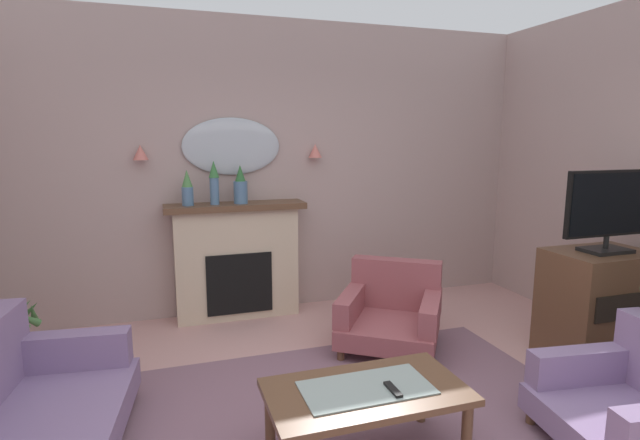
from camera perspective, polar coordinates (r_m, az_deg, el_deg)
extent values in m
cube|color=#B29993|center=(5.08, -5.92, 6.09)|extent=(6.60, 0.10, 2.97)
cube|color=#7F5B6B|center=(3.30, 4.22, -23.26)|extent=(3.20, 2.40, 0.01)
cube|color=beige|center=(4.96, -9.72, -5.04)|extent=(1.20, 0.28, 1.10)
cube|color=black|center=(4.91, -9.49, -7.25)|extent=(0.64, 0.12, 0.60)
cube|color=brown|center=(4.82, -9.88, 1.58)|extent=(1.36, 0.36, 0.06)
cylinder|color=#4C7093|center=(4.75, -15.27, 2.70)|extent=(0.11, 0.11, 0.18)
cone|color=#4C8447|center=(4.73, -15.36, 4.73)|extent=(0.10, 0.10, 0.16)
cylinder|color=#4C7093|center=(4.76, -12.29, 3.33)|extent=(0.09, 0.09, 0.26)
cone|color=#38753D|center=(4.74, -12.38, 5.85)|extent=(0.10, 0.10, 0.16)
cylinder|color=#4C7093|center=(4.79, -9.30, 3.22)|extent=(0.13, 0.13, 0.22)
cone|color=#2D6633|center=(4.78, -9.36, 5.48)|extent=(0.10, 0.10, 0.16)
ellipsoid|color=#B2BCC6|center=(4.93, -10.33, 8.51)|extent=(0.96, 0.06, 0.56)
cone|color=#D17066|center=(4.84, -20.34, 7.45)|extent=(0.14, 0.14, 0.14)
cone|color=#D17066|center=(5.07, -0.57, 8.13)|extent=(0.14, 0.14, 0.14)
cube|color=brown|center=(2.84, 5.44, -19.43)|extent=(1.10, 0.60, 0.04)
cube|color=#8C9E99|center=(2.83, 5.45, -19.01)|extent=(0.72, 0.36, 0.01)
cylinder|color=brown|center=(2.98, 16.83, -23.17)|extent=(0.06, 0.06, 0.40)
cylinder|color=brown|center=(3.02, -5.89, -22.36)|extent=(0.06, 0.06, 0.40)
cylinder|color=brown|center=(3.33, 11.85, -19.24)|extent=(0.06, 0.06, 0.40)
cube|color=black|center=(2.80, 8.57, -19.13)|extent=(0.04, 0.16, 0.02)
cube|color=gray|center=(3.73, -27.25, -13.45)|extent=(0.77, 0.25, 0.24)
cylinder|color=brown|center=(3.79, -21.66, -18.51)|extent=(0.07, 0.07, 0.10)
cylinder|color=brown|center=(3.97, -31.84, -17.97)|extent=(0.07, 0.07, 0.10)
cube|color=#934C51|center=(4.30, 8.14, -12.55)|extent=(1.11, 1.11, 0.16)
cube|color=#934C51|center=(4.51, 8.92, -7.36)|extent=(0.75, 0.59, 0.45)
cube|color=#934C51|center=(4.29, 3.65, -9.79)|extent=(0.53, 0.67, 0.22)
cube|color=#934C51|center=(4.19, 12.88, -10.48)|extent=(0.53, 0.67, 0.22)
cylinder|color=brown|center=(4.10, 2.46, -15.54)|extent=(0.06, 0.06, 0.10)
cylinder|color=brown|center=(4.01, 12.32, -16.43)|extent=(0.06, 0.06, 0.10)
cylinder|color=brown|center=(4.71, 4.58, -12.13)|extent=(0.06, 0.06, 0.10)
cylinder|color=brown|center=(4.63, 13.05, -12.78)|extent=(0.06, 0.06, 0.10)
cube|color=gray|center=(3.48, 31.93, -19.61)|extent=(0.90, 0.90, 0.16)
cube|color=gray|center=(3.62, 28.50, -14.77)|extent=(0.73, 0.23, 0.22)
cylinder|color=brown|center=(3.58, 23.52, -20.45)|extent=(0.06, 0.06, 0.10)
cylinder|color=brown|center=(3.97, 32.13, -18.05)|extent=(0.06, 0.06, 0.10)
cube|color=brown|center=(4.60, 29.79, -8.68)|extent=(0.80, 0.56, 0.90)
cube|color=black|center=(4.40, 32.65, -8.51)|extent=(0.68, 0.02, 0.20)
cube|color=black|center=(4.47, 30.48, -3.06)|extent=(0.36, 0.24, 0.03)
cylinder|color=black|center=(4.46, 30.55, -2.25)|extent=(0.04, 0.04, 0.10)
cube|color=black|center=(4.41, 30.89, 1.69)|extent=(0.84, 0.04, 0.52)
cube|color=black|center=(4.40, 31.10, 1.66)|extent=(0.80, 0.01, 0.48)
cylinder|color=silver|center=(4.69, -31.48, -13.36)|extent=(0.17, 0.17, 0.15)
cylinder|color=brown|center=(4.63, -31.65, -11.56)|extent=(0.03, 0.03, 0.16)
cone|color=#4C8447|center=(4.56, -30.62, -9.40)|extent=(0.09, 0.21, 0.23)
cone|color=#4C8447|center=(4.64, -30.99, -9.14)|extent=(0.23, 0.17, 0.21)
cone|color=#4C8447|center=(4.67, -31.77, -9.10)|extent=(0.23, 0.10, 0.22)
cone|color=#4C8447|center=(4.64, -32.81, -9.32)|extent=(0.14, 0.21, 0.23)
cone|color=#4C8447|center=(4.57, -33.08, -9.59)|extent=(0.12, 0.21, 0.23)
cone|color=#4C8447|center=(4.49, -32.24, -9.86)|extent=(0.22, 0.08, 0.22)
cone|color=#4C8447|center=(4.49, -31.35, -9.77)|extent=(0.22, 0.19, 0.20)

